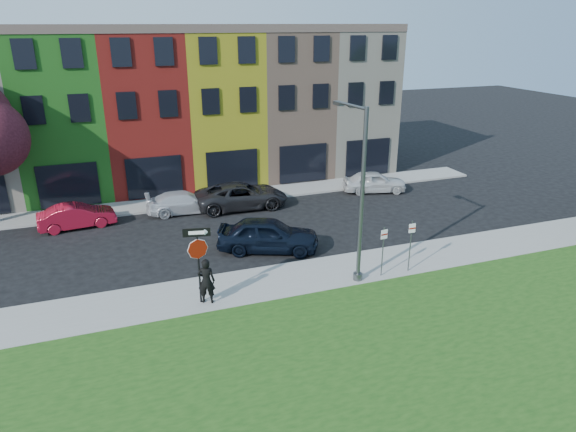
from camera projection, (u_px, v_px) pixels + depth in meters
name	position (u px, v px, depth m)	size (l,w,h in m)	color
ground	(335.00, 312.00, 20.05)	(120.00, 120.00, 0.00)	black
sidewalk_near	(347.00, 270.00, 23.30)	(40.00, 3.00, 0.12)	gray
sidewalk_far	(191.00, 201.00, 32.26)	(40.00, 2.40, 0.12)	gray
rowhouse_block	(178.00, 107.00, 36.12)	(30.00, 10.12, 10.00)	beige
stop_sign	(198.00, 250.00, 19.70)	(1.04, 0.25, 3.18)	black
man	(206.00, 281.00, 20.16)	(0.81, 0.68, 1.90)	black
sedan_near	(268.00, 235.00, 25.14)	(5.31, 3.72, 1.68)	black
parked_car_red	(77.00, 216.00, 28.05)	(4.17, 1.85, 1.33)	maroon
parked_car_silver	(184.00, 202.00, 30.30)	(4.40, 1.83, 1.27)	silver
parked_car_dark	(242.00, 196.00, 31.02)	(5.63, 2.75, 1.54)	black
parked_car_white	(374.00, 182.00, 33.96)	(4.43, 2.68, 1.41)	silver
street_lamp	(359.00, 196.00, 21.16)	(0.56, 2.58, 7.44)	#4E5153
parking_sign_a	(383.00, 246.00, 22.16)	(0.32, 0.09, 2.29)	#4E5153
parking_sign_b	(411.00, 240.00, 22.57)	(0.32, 0.08, 2.40)	#4E5153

